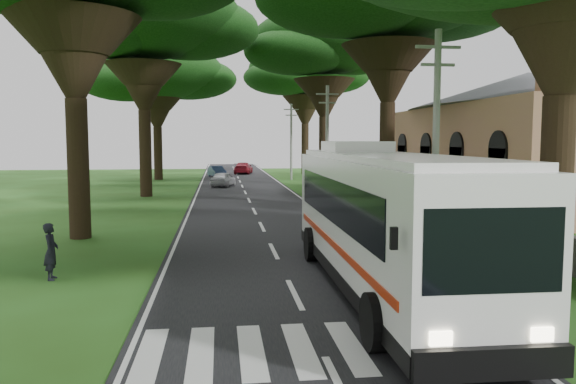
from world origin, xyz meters
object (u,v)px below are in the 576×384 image
(distant_car_c, at_px, (243,168))
(pedestrian, at_px, (51,251))
(pole_near, at_px, (436,141))
(distant_car_a, at_px, (223,179))
(pole_mid, at_px, (327,140))
(church, at_px, (528,129))
(pole_far, at_px, (291,140))
(distant_car_b, at_px, (217,171))
(coach_bus, at_px, (382,218))

(distant_car_c, relative_size, pedestrian, 2.80)
(pole_near, bearing_deg, distant_car_a, 102.67)
(pole_mid, relative_size, distant_car_c, 1.65)
(church, xyz_separation_m, pole_near, (-12.36, -15.55, -0.73))
(pole_near, xyz_separation_m, pedestrian, (-12.59, -1.41, -3.31))
(pole_near, xyz_separation_m, distant_car_c, (-4.61, 51.01, -3.45))
(pole_near, bearing_deg, pole_far, 90.00)
(church, relative_size, distant_car_b, 6.35)
(distant_car_c, bearing_deg, pole_far, 121.77)
(pole_far, distance_m, distant_car_b, 10.05)
(church, height_order, distant_car_c, church)
(pole_near, distance_m, distant_car_b, 45.99)
(church, distance_m, distant_car_b, 36.12)
(church, relative_size, distant_car_a, 6.16)
(pole_near, xyz_separation_m, coach_bus, (-3.04, -3.84, -2.11))
(pole_far, relative_size, pedestrian, 4.62)
(pole_far, bearing_deg, distant_car_c, 112.73)
(pole_near, distance_m, distant_car_a, 33.08)
(church, bearing_deg, distant_car_c, 115.58)
(church, bearing_deg, coach_bus, -128.46)
(church, xyz_separation_m, distant_car_b, (-20.22, 29.63, -4.26))
(distant_car_b, bearing_deg, church, -71.16)
(pole_mid, height_order, distant_car_b, pole_mid)
(pole_near, height_order, pedestrian, pole_near)
(distant_car_a, bearing_deg, distant_car_b, -70.64)
(distant_car_b, bearing_deg, distant_car_c, 45.43)
(distant_car_b, bearing_deg, pole_far, -48.83)
(pole_far, bearing_deg, pedestrian, -106.91)
(coach_bus, distance_m, distant_car_c, 54.89)
(pole_far, bearing_deg, distant_car_a, -132.39)
(distant_car_b, xyz_separation_m, pedestrian, (-4.73, -46.58, 0.21))
(pole_mid, xyz_separation_m, pedestrian, (-12.59, -21.41, -3.31))
(coach_bus, relative_size, distant_car_a, 3.36)
(pole_far, relative_size, distant_car_b, 2.12)
(coach_bus, distance_m, distant_car_a, 36.21)
(pole_far, relative_size, distant_car_a, 2.05)
(coach_bus, distance_m, pedestrian, 9.93)
(pole_mid, distance_m, distant_car_a, 14.51)
(pole_far, xyz_separation_m, distant_car_a, (-7.21, -7.90, -3.49))
(pole_mid, xyz_separation_m, coach_bus, (-3.04, -23.84, -2.11))
(coach_bus, relative_size, pedestrian, 7.56)
(pole_mid, bearing_deg, distant_car_a, 120.81)
(church, bearing_deg, distant_car_b, 124.32)
(pedestrian, bearing_deg, pole_far, -22.43)
(pedestrian, bearing_deg, pole_near, -89.14)
(distant_car_c, xyz_separation_m, pedestrian, (-7.98, -52.41, 0.13))
(pedestrian, bearing_deg, distant_car_a, -14.63)
(pole_far, distance_m, distant_car_a, 11.25)
(pole_near, xyz_separation_m, pole_far, (0.00, 40.00, 0.00))
(distant_car_a, bearing_deg, church, 156.33)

